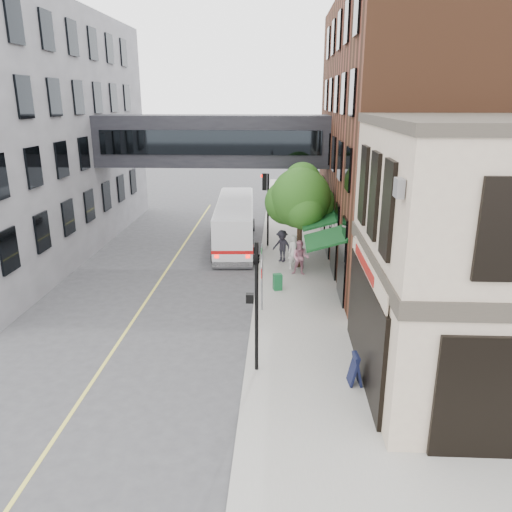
# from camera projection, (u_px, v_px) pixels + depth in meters

# --- Properties ---
(ground) EXTENTS (120.00, 120.00, 0.00)m
(ground) POSITION_uv_depth(u_px,v_px,m) (240.00, 407.00, 15.12)
(ground) COLOR #38383A
(ground) RESTS_ON ground
(sidewalk_main) EXTENTS (4.00, 60.00, 0.15)m
(sidewalk_main) POSITION_uv_depth(u_px,v_px,m) (294.00, 262.00, 28.34)
(sidewalk_main) COLOR gray
(sidewalk_main) RESTS_ON ground
(brick_building) EXTENTS (13.76, 18.00, 14.00)m
(brick_building) POSITION_uv_depth(u_px,v_px,m) (445.00, 137.00, 26.84)
(brick_building) COLOR #4D2A18
(brick_building) RESTS_ON ground
(skyway_bridge) EXTENTS (14.00, 3.18, 3.00)m
(skyway_bridge) POSITION_uv_depth(u_px,v_px,m) (213.00, 140.00, 30.44)
(skyway_bridge) COLOR black
(skyway_bridge) RESTS_ON ground
(traffic_signal_near) EXTENTS (0.44, 0.22, 4.60)m
(traffic_signal_near) POSITION_uv_depth(u_px,v_px,m) (256.00, 292.00, 16.11)
(traffic_signal_near) COLOR black
(traffic_signal_near) RESTS_ON sidewalk_main
(traffic_signal_far) EXTENTS (0.53, 0.28, 4.50)m
(traffic_signal_far) POSITION_uv_depth(u_px,v_px,m) (266.00, 195.00, 30.29)
(traffic_signal_far) COLOR black
(traffic_signal_far) RESTS_ON sidewalk_main
(street_sign_pole) EXTENTS (0.08, 0.75, 3.00)m
(street_sign_pole) POSITION_uv_depth(u_px,v_px,m) (262.00, 271.00, 21.19)
(street_sign_pole) COLOR gray
(street_sign_pole) RESTS_ON sidewalk_main
(street_tree) EXTENTS (3.80, 3.20, 5.60)m
(street_tree) POSITION_uv_depth(u_px,v_px,m) (300.00, 198.00, 26.43)
(street_tree) COLOR #382619
(street_tree) RESTS_ON sidewalk_main
(lane_marking) EXTENTS (0.12, 40.00, 0.01)m
(lane_marking) POSITION_uv_depth(u_px,v_px,m) (156.00, 286.00, 24.87)
(lane_marking) COLOR #D8CC4C
(lane_marking) RESTS_ON ground
(bus) EXTENTS (2.94, 10.36, 2.76)m
(bus) POSITION_uv_depth(u_px,v_px,m) (235.00, 221.00, 31.57)
(bus) COLOR silver
(bus) RESTS_ON ground
(pedestrian_a) EXTENTS (0.78, 0.61, 1.87)m
(pedestrian_a) POSITION_uv_depth(u_px,v_px,m) (294.00, 252.00, 26.70)
(pedestrian_a) COLOR silver
(pedestrian_a) RESTS_ON sidewalk_main
(pedestrian_b) EXTENTS (0.99, 0.82, 1.84)m
(pedestrian_b) POSITION_uv_depth(u_px,v_px,m) (300.00, 258.00, 25.80)
(pedestrian_b) COLOR #C47F93
(pedestrian_b) RESTS_ON sidewalk_main
(pedestrian_c) EXTENTS (1.35, 1.21, 1.82)m
(pedestrian_c) POSITION_uv_depth(u_px,v_px,m) (282.00, 246.00, 27.92)
(pedestrian_c) COLOR black
(pedestrian_c) RESTS_ON sidewalk_main
(newspaper_box) EXTENTS (0.48, 0.45, 0.79)m
(newspaper_box) POSITION_uv_depth(u_px,v_px,m) (278.00, 282.00, 23.90)
(newspaper_box) COLOR #14592D
(newspaper_box) RESTS_ON sidewalk_main
(sandwich_board) EXTENTS (0.42, 0.61, 1.04)m
(sandwich_board) POSITION_uv_depth(u_px,v_px,m) (355.00, 369.00, 15.96)
(sandwich_board) COLOR black
(sandwich_board) RESTS_ON sidewalk_main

